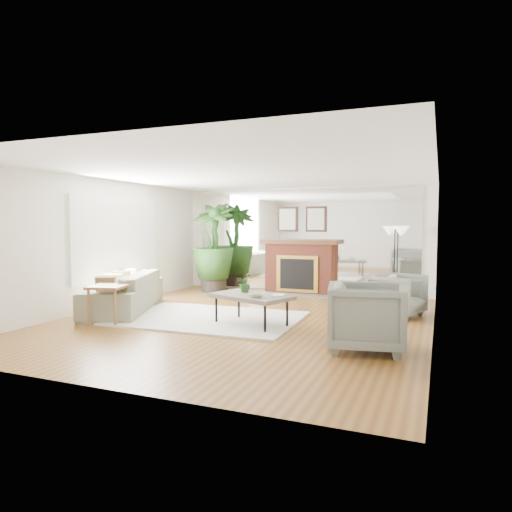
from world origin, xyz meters
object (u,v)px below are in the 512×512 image
at_px(fireplace, 299,266).
at_px(potted_ficus, 213,244).
at_px(side_table, 108,292).
at_px(armchair_back, 397,295).
at_px(floor_lamp, 395,237).
at_px(coffee_table, 251,297).
at_px(armchair_front, 366,317).
at_px(sofa, 124,292).

bearing_deg(fireplace, potted_ficus, -167.80).
bearing_deg(fireplace, side_table, -114.28).
bearing_deg(armchair_back, floor_lamp, 26.98).
bearing_deg(potted_ficus, armchair_back, -18.53).
xyz_separation_m(fireplace, coffee_table, (0.27, -3.61, -0.19)).
distance_m(armchair_front, side_table, 4.16).
bearing_deg(armchair_front, coffee_table, 57.59).
height_order(fireplace, sofa, fireplace).
relative_size(coffee_table, side_table, 2.14).
height_order(fireplace, coffee_table, fireplace).
relative_size(side_table, potted_ficus, 0.31).
xyz_separation_m(armchair_back, potted_ficus, (-4.42, 1.48, 0.77)).
relative_size(coffee_table, floor_lamp, 0.91).
xyz_separation_m(armchair_back, side_table, (-4.34, -2.42, 0.15)).
relative_size(armchair_front, potted_ficus, 0.45).
bearing_deg(floor_lamp, armchair_front, -89.51).
bearing_deg(armchair_back, potted_ficus, 91.45).
distance_m(sofa, armchair_front, 4.77).
bearing_deg(potted_ficus, sofa, -98.07).
xyz_separation_m(coffee_table, armchair_back, (2.11, 1.69, -0.09)).
height_order(coffee_table, armchair_back, armchair_back).
relative_size(fireplace, potted_ficus, 0.95).
distance_m(armchair_back, floor_lamp, 2.02).
relative_size(coffee_table, sofa, 0.59).
height_order(potted_ficus, floor_lamp, potted_ficus).
bearing_deg(armchair_front, fireplace, 15.63).
distance_m(armchair_back, potted_ficus, 4.73).
bearing_deg(potted_ficus, side_table, -88.77).
distance_m(sofa, side_table, 1.15).
distance_m(fireplace, coffee_table, 3.63).
height_order(coffee_table, potted_ficus, potted_ficus).
distance_m(fireplace, armchair_back, 3.07).
distance_m(sofa, floor_lamp, 5.67).
bearing_deg(armchair_back, coffee_table, 148.71).
xyz_separation_m(coffee_table, sofa, (-2.72, 0.30, -0.11)).
distance_m(potted_ficus, floor_lamp, 4.22).
relative_size(sofa, potted_ficus, 1.14).
xyz_separation_m(sofa, side_table, (0.49, -1.03, 0.18)).
bearing_deg(potted_ficus, coffee_table, -53.85).
distance_m(sofa, armchair_back, 5.03).
distance_m(sofa, potted_ficus, 3.01).
height_order(coffee_table, floor_lamp, floor_lamp).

